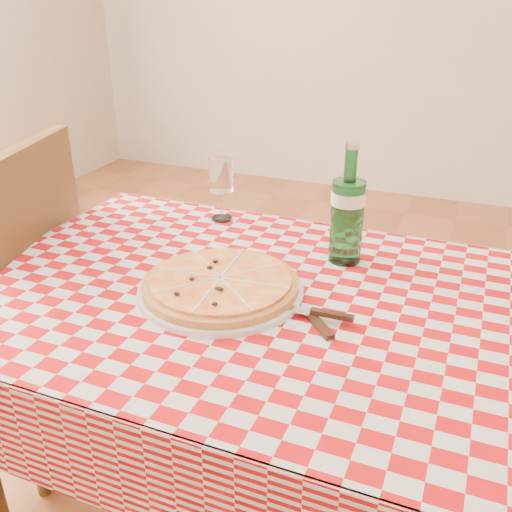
% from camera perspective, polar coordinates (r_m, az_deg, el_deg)
% --- Properties ---
extents(dining_table, '(1.20, 0.80, 0.75)m').
position_cam_1_polar(dining_table, '(1.30, -0.19, -7.52)').
color(dining_table, brown).
rests_on(dining_table, ground).
extents(tablecloth, '(1.30, 0.90, 0.01)m').
position_cam_1_polar(tablecloth, '(1.25, -0.19, -3.89)').
color(tablecloth, '#B30B10').
rests_on(tablecloth, dining_table).
extents(chair_far, '(0.55, 0.55, 1.00)m').
position_cam_1_polar(chair_far, '(1.79, -23.29, -3.19)').
color(chair_far, brown).
rests_on(chair_far, ground).
extents(pizza_plate, '(0.39, 0.39, 0.05)m').
position_cam_1_polar(pizza_plate, '(1.24, -3.56, -2.76)').
color(pizza_plate, '#C98643').
rests_on(pizza_plate, tablecloth).
extents(water_bottle, '(0.10, 0.10, 0.29)m').
position_cam_1_polar(water_bottle, '(1.36, 9.18, 5.16)').
color(water_bottle, '#18612A').
rests_on(water_bottle, tablecloth).
extents(wine_glass, '(0.09, 0.09, 0.18)m').
position_cam_1_polar(wine_glass, '(1.62, -3.50, 6.64)').
color(wine_glass, white).
rests_on(wine_glass, tablecloth).
extents(cutlery, '(0.27, 0.25, 0.02)m').
position_cam_1_polar(cutlery, '(1.16, 5.47, -5.67)').
color(cutlery, silver).
rests_on(cutlery, tablecloth).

